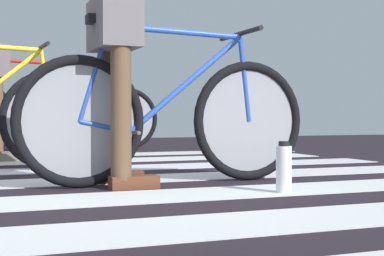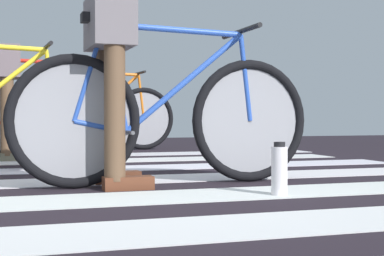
# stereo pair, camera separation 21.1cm
# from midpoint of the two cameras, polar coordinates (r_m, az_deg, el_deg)

# --- Properties ---
(ground) EXTENTS (18.00, 14.00, 0.02)m
(ground) POSITION_cam_midpoint_polar(r_m,az_deg,el_deg) (3.02, -7.67, -6.34)
(ground) COLOR black
(crosswalk_markings) EXTENTS (5.40, 5.77, 0.00)m
(crosswalk_markings) POSITION_cam_midpoint_polar(r_m,az_deg,el_deg) (3.07, -8.28, -6.00)
(crosswalk_markings) COLOR silver
(crosswalk_markings) RESTS_ON ground
(bicycle_1_of_4) EXTENTS (1.74, 0.52, 0.93)m
(bicycle_1_of_4) POSITION_cam_midpoint_polar(r_m,az_deg,el_deg) (3.23, -0.81, 1.20)
(bicycle_1_of_4) COLOR black
(bicycle_1_of_4) RESTS_ON ground
(cyclist_1_of_4) EXTENTS (0.32, 0.42, 1.03)m
(cyclist_1_of_4) POSITION_cam_midpoint_polar(r_m,az_deg,el_deg) (3.16, -6.21, 6.28)
(cyclist_1_of_4) COLOR brown
(cyclist_1_of_4) RESTS_ON ground
(bicycle_3_of_4) EXTENTS (1.74, 0.52, 0.93)m
(bicycle_3_of_4) POSITION_cam_midpoint_polar(r_m,az_deg,el_deg) (5.29, -13.33, 1.15)
(bicycle_3_of_4) COLOR black
(bicycle_3_of_4) RESTS_ON ground
(cyclist_3_of_4) EXTENTS (0.32, 0.41, 1.00)m
(cyclist_3_of_4) POSITION_cam_midpoint_polar(r_m,az_deg,el_deg) (5.27, -16.72, 3.97)
(cyclist_3_of_4) COLOR brown
(cyclist_3_of_4) RESTS_ON ground
(bicycle_4_of_4) EXTENTS (1.74, 0.52, 0.93)m
(bicycle_4_of_4) POSITION_cam_midpoint_polar(r_m,az_deg,el_deg) (6.52, -8.25, 1.17)
(bicycle_4_of_4) COLOR black
(bicycle_4_of_4) RESTS_ON ground
(water_bottle) EXTENTS (0.08, 0.08, 0.26)m
(water_bottle) POSITION_cam_midpoint_polar(r_m,az_deg,el_deg) (2.86, 10.57, -4.06)
(water_bottle) COLOR white
(water_bottle) RESTS_ON ground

